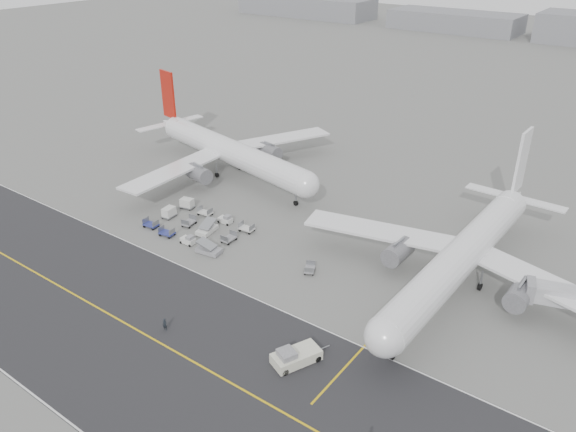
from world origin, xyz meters
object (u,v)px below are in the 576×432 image
Objects in this scene: airliner_b at (464,254)px; airliner_a at (228,151)px; ground_crew_a at (165,325)px; pushback_tug at (295,356)px.

airliner_a is at bearing 169.72° from airliner_b.
ground_crew_a is (30.59, -48.40, -4.71)m from airliner_a.
ground_crew_a is at bearing -127.83° from airliner_b.
airliner_a is at bearing 162.66° from pushback_tug.
airliner_b is at bearing 34.94° from ground_crew_a.
ground_crew_a is (-18.79, -5.44, -0.04)m from pushback_tug.
pushback_tug is at bearing -119.29° from airliner_a.
airliner_a is 57.45m from ground_crew_a.
airliner_b is at bearing 94.49° from pushback_tug.
airliner_a reaches higher than ground_crew_a.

